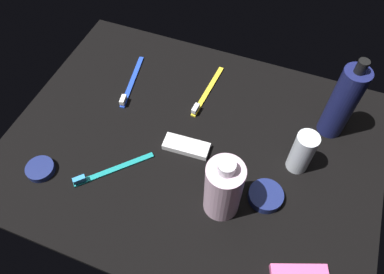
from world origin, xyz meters
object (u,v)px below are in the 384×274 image
Objects in this scene: toothbrush_blue at (131,83)px; cream_tin_right at (266,196)px; toothbrush_yellow at (206,93)px; bodywash_bottle at (223,189)px; toothbrush_teal at (109,170)px; snack_bar_white at (186,146)px; cream_tin_left at (40,169)px; deodorant_stick at (302,152)px; lotion_bottle at (343,102)px.

toothbrush_blue is 44.29cm from cream_tin_right.
bodywash_bottle is at bearing 115.48° from toothbrush_yellow.
toothbrush_teal is at bearing 10.38° from cream_tin_right.
toothbrush_teal is 0.77× the size of toothbrush_blue.
toothbrush_blue is 2.49× the size of cream_tin_right.
snack_bar_white is at bearing 147.72° from toothbrush_blue.
toothbrush_teal is 1.32× the size of snack_bar_white.
cream_tin_left is at bearing 76.90° from toothbrush_blue.
bodywash_bottle reaches higher than deodorant_stick.
cream_tin_right is at bearing -166.64° from cream_tin_left.
lotion_bottle is 66.72cm from cream_tin_left.
lotion_bottle is at bearing -112.17° from deodorant_stick.
deodorant_stick reaches higher than snack_bar_white.
snack_bar_white is at bearing -138.69° from toothbrush_teal.
toothbrush_yellow is at bearing -46.86° from cream_tin_right.
bodywash_bottle is 40.26cm from toothbrush_blue.
toothbrush_teal is at bearing 3.06° from bodywash_bottle.
bodywash_bottle is 1.20× the size of toothbrush_teal.
toothbrush_teal is at bearing 23.32° from deodorant_stick.
snack_bar_white is (24.23, 4.47, -4.64)cm from deodorant_stick.
lotion_bottle reaches higher than deodorant_stick.
deodorant_stick is 45.70cm from toothbrush_blue.
cream_tin_right is at bearing 67.13° from lotion_bottle.
cream_tin_left is (56.74, 33.97, -8.85)cm from lotion_bottle.
toothbrush_yellow is (12.96, -27.20, -6.82)cm from bodywash_bottle.
lotion_bottle is 1.30× the size of bodywash_bottle.
cream_tin_right is (-40.21, 18.56, 0.40)cm from toothbrush_blue.
deodorant_stick is 1.77× the size of cream_tin_left.
deodorant_stick reaches higher than cream_tin_left.
deodorant_stick is 0.78× the size of toothbrush_teal.
toothbrush_teal is 0.76× the size of toothbrush_yellow.
toothbrush_teal is at bearing -159.89° from cream_tin_left.
deodorant_stick is 1.50× the size of cream_tin_right.
bodywash_bottle is 1.54× the size of deodorant_stick.
cream_tin_right is (4.45, 10.13, -4.38)cm from deodorant_stick.
toothbrush_teal is 2.26× the size of cream_tin_left.
bodywash_bottle is at bearing -170.60° from cream_tin_left.
cream_tin_left is at bearing 52.23° from toothbrush_yellow.
bodywash_bottle reaches higher than cream_tin_left.
toothbrush_yellow is at bearing -64.52° from bodywash_bottle.
toothbrush_blue is 1.72× the size of snack_bar_white.
cream_tin_right is (-33.13, -6.07, 0.40)cm from toothbrush_teal.
snack_bar_white is 20.58cm from cream_tin_right.
toothbrush_yellow is (-19.15, -3.90, 0.00)cm from toothbrush_blue.
toothbrush_yellow is at bearing -168.48° from toothbrush_blue.
bodywash_bottle is 17.00cm from snack_bar_white.
deodorant_stick is at bearing 67.83° from lotion_bottle.
toothbrush_blue is at bearing -24.78° from cream_tin_right.
toothbrush_blue is 24.16cm from snack_bar_white.
cream_tin_right is (-19.78, 5.66, 0.26)cm from snack_bar_white.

